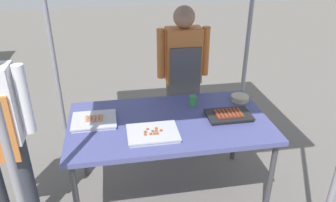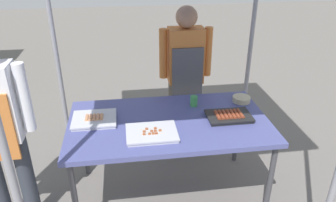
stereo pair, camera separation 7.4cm
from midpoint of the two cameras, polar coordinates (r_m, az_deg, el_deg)
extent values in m
plane|color=#66605B|center=(3.09, -0.55, -15.54)|extent=(18.00, 18.00, 0.00)
cube|color=#4C518C|center=(2.65, -0.61, -3.77)|extent=(1.60, 0.90, 0.04)
cylinder|color=#3F3F44|center=(2.77, 16.53, -13.03)|extent=(0.04, 0.04, 0.71)
cylinder|color=#3F3F44|center=(3.18, -15.15, -7.13)|extent=(0.04, 0.04, 0.71)
cylinder|color=#3F3F44|center=(3.35, 10.95, -4.81)|extent=(0.04, 0.04, 0.71)
cylinder|color=gray|center=(1.84, -26.97, -7.92)|extent=(0.04, 0.04, 2.24)
cylinder|color=gray|center=(3.26, -19.98, 7.99)|extent=(0.04, 0.04, 2.24)
cylinder|color=gray|center=(3.47, 13.02, 9.96)|extent=(0.04, 0.04, 2.24)
cube|color=black|center=(2.72, 9.67, -2.62)|extent=(0.35, 0.23, 0.02)
cube|color=black|center=(2.71, 9.69, -2.33)|extent=(0.36, 0.24, 0.01)
cylinder|color=brown|center=(2.68, 7.77, -2.35)|extent=(0.03, 0.14, 0.03)
cylinder|color=brown|center=(2.69, 8.42, -2.29)|extent=(0.03, 0.14, 0.03)
cylinder|color=brown|center=(2.70, 9.06, -2.23)|extent=(0.03, 0.14, 0.03)
cylinder|color=brown|center=(2.71, 9.71, -2.17)|extent=(0.03, 0.14, 0.03)
cylinder|color=brown|center=(2.72, 10.34, -2.11)|extent=(0.03, 0.14, 0.03)
cylinder|color=brown|center=(2.73, 10.97, -2.05)|extent=(0.03, 0.14, 0.03)
cylinder|color=brown|center=(2.74, 11.60, -1.99)|extent=(0.03, 0.14, 0.03)
cube|color=silver|center=(2.45, -3.51, -5.76)|extent=(0.37, 0.27, 0.02)
cube|color=silver|center=(2.45, -3.52, -5.44)|extent=(0.38, 0.29, 0.01)
cylinder|color=tan|center=(2.41, -3.42, -5.81)|extent=(0.18, 0.01, 0.01)
cube|color=#9E512D|center=(2.42, -2.69, -5.75)|extent=(0.02, 0.02, 0.02)
cube|color=#9E512D|center=(2.41, -3.23, -5.79)|extent=(0.02, 0.02, 0.02)
cube|color=#9E512D|center=(2.41, -3.87, -5.85)|extent=(0.02, 0.02, 0.02)
cube|color=#9E512D|center=(2.41, -4.82, -5.93)|extent=(0.02, 0.02, 0.02)
cylinder|color=tan|center=(2.44, -3.52, -5.36)|extent=(0.18, 0.01, 0.01)
cube|color=#9E512D|center=(2.45, -2.06, -5.24)|extent=(0.02, 0.02, 0.02)
cube|color=#9E512D|center=(2.45, -2.90, -5.31)|extent=(0.02, 0.02, 0.02)
cube|color=#9E512D|center=(2.44, -3.52, -5.36)|extent=(0.02, 0.02, 0.02)
cube|color=#9E512D|center=(2.44, -4.81, -5.47)|extent=(0.02, 0.02, 0.02)
cylinder|color=tan|center=(2.47, -3.62, -4.93)|extent=(0.18, 0.01, 0.01)
cube|color=#9E512D|center=(2.48, -2.90, -4.87)|extent=(0.02, 0.02, 0.02)
cube|color=#9E512D|center=(2.47, -4.41, -5.00)|extent=(0.02, 0.02, 0.02)
cube|color=silver|center=(2.68, -13.42, -3.46)|extent=(0.33, 0.28, 0.02)
cube|color=silver|center=(2.68, -13.45, -3.16)|extent=(0.35, 0.29, 0.01)
cylinder|color=tan|center=(2.68, -14.70, -3.12)|extent=(0.03, 0.09, 0.03)
cylinder|color=tan|center=(2.68, -14.08, -3.07)|extent=(0.03, 0.09, 0.03)
cylinder|color=tan|center=(2.67, -13.47, -3.03)|extent=(0.03, 0.09, 0.03)
cylinder|color=tan|center=(2.67, -12.85, -2.98)|extent=(0.03, 0.09, 0.03)
cylinder|color=tan|center=(2.67, -12.23, -2.94)|extent=(0.03, 0.09, 0.03)
cylinder|color=#BFB28C|center=(3.01, 11.64, 0.49)|extent=(0.16, 0.16, 0.05)
cylinder|color=#3F994C|center=(2.86, 3.62, 0.06)|extent=(0.06, 0.06, 0.09)
cylinder|color=#595147|center=(3.49, 0.07, -2.37)|extent=(0.12, 0.12, 0.76)
cylinder|color=#595147|center=(3.53, 3.59, -2.06)|extent=(0.12, 0.12, 0.76)
cube|color=#CC7233|center=(3.24, 2.00, 7.92)|extent=(0.34, 0.20, 0.54)
cube|color=#4C4C51|center=(3.19, 2.37, 4.99)|extent=(0.30, 0.02, 0.49)
cylinder|color=#CC7233|center=(3.20, -1.89, 8.16)|extent=(0.08, 0.08, 0.49)
cylinder|color=#CC7233|center=(3.29, 5.81, 8.54)|extent=(0.08, 0.08, 0.49)
sphere|color=#9E7256|center=(3.15, 2.11, 14.38)|extent=(0.21, 0.21, 0.21)
cylinder|color=#333842|center=(2.81, -23.94, -12.84)|extent=(0.12, 0.12, 0.78)
cylinder|color=white|center=(2.43, -24.43, 0.18)|extent=(0.08, 0.08, 0.50)
camera|label=1|loc=(0.04, -90.81, -0.41)|focal=35.21mm
camera|label=2|loc=(0.04, 89.19, 0.41)|focal=35.21mm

